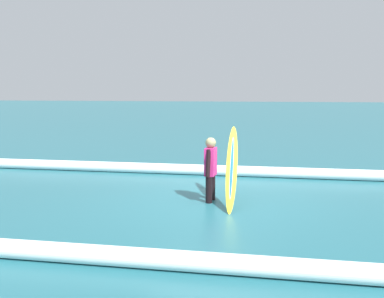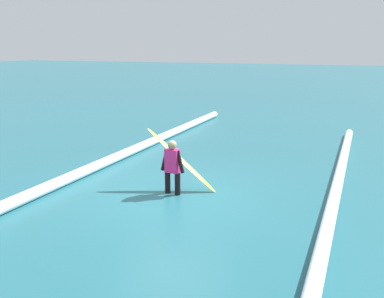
{
  "view_description": "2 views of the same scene",
  "coord_description": "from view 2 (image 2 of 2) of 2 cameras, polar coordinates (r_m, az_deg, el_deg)",
  "views": [
    {
      "loc": [
        -1.31,
        9.25,
        2.33
      ],
      "look_at": [
        0.28,
        0.78,
        1.2
      ],
      "focal_mm": 42.62,
      "sensor_mm": 36.0,
      "label": 1
    },
    {
      "loc": [
        8.83,
        4.16,
        3.53
      ],
      "look_at": [
        -0.33,
        0.37,
        1.09
      ],
      "focal_mm": 38.99,
      "sensor_mm": 36.0,
      "label": 2
    }
  ],
  "objects": [
    {
      "name": "wave_crest_midground",
      "position": [
        9.85,
        18.69,
        -7.11
      ],
      "size": [
        17.06,
        0.32,
        0.27
      ],
      "primitive_type": "cylinder",
      "rotation": [
        0.0,
        1.57,
        0.0
      ],
      "color": "white",
      "rests_on": "ground_plane"
    },
    {
      "name": "surfer",
      "position": [
        10.12,
        -2.7,
        -2.17
      ],
      "size": [
        0.23,
        0.65,
        1.35
      ],
      "rotation": [
        0.0,
        0.0,
        1.48
      ],
      "color": "black",
      "rests_on": "ground_plane"
    },
    {
      "name": "ground_plane",
      "position": [
        10.38,
        -2.58,
        -6.06
      ],
      "size": [
        158.29,
        158.29,
        0.0
      ],
      "primitive_type": "plane",
      "color": "#215F6B"
    },
    {
      "name": "surfboard",
      "position": [
        10.49,
        -1.48,
        -1.51
      ],
      "size": [
        0.33,
        1.85,
        1.53
      ],
      "color": "yellow",
      "rests_on": "ground_plane"
    },
    {
      "name": "wave_crest_foreground",
      "position": [
        12.91,
        -11.56,
        -1.68
      ],
      "size": [
        19.69,
        0.33,
        0.29
      ],
      "primitive_type": "cylinder",
      "rotation": [
        0.0,
        1.57,
        0.0
      ],
      "color": "white",
      "rests_on": "ground_plane"
    }
  ]
}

